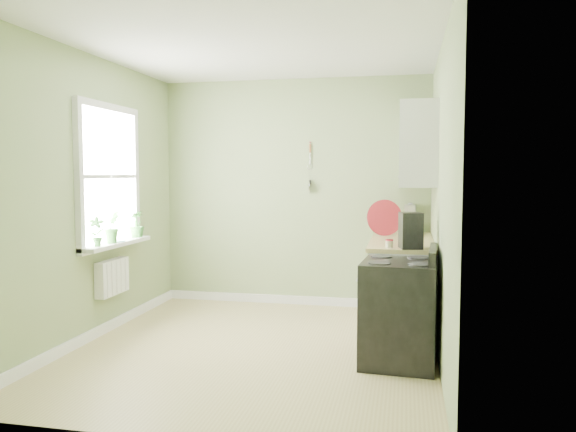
% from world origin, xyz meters
% --- Properties ---
extents(floor, '(3.20, 3.60, 0.02)m').
position_xyz_m(floor, '(0.00, 0.00, -0.01)').
color(floor, tan).
rests_on(floor, ground).
extents(ceiling, '(3.20, 3.60, 0.02)m').
position_xyz_m(ceiling, '(0.00, 0.00, 2.71)').
color(ceiling, white).
rests_on(ceiling, wall_back).
extents(wall_back, '(3.20, 0.02, 2.70)m').
position_xyz_m(wall_back, '(0.00, 1.81, 1.35)').
color(wall_back, '#8FA16E').
rests_on(wall_back, floor).
extents(wall_left, '(0.02, 3.60, 2.70)m').
position_xyz_m(wall_left, '(-1.61, 0.00, 1.35)').
color(wall_left, '#8FA16E').
rests_on(wall_left, floor).
extents(wall_right, '(0.02, 3.60, 2.70)m').
position_xyz_m(wall_right, '(1.61, 0.00, 1.35)').
color(wall_right, '#8FA16E').
rests_on(wall_right, floor).
extents(base_cabinets, '(0.60, 1.60, 0.87)m').
position_xyz_m(base_cabinets, '(1.30, 1.00, 0.43)').
color(base_cabinets, silver).
rests_on(base_cabinets, floor).
extents(countertop, '(0.64, 1.60, 0.04)m').
position_xyz_m(countertop, '(1.29, 1.00, 0.89)').
color(countertop, '#D0C07F').
rests_on(countertop, base_cabinets).
extents(upper_cabinets, '(0.35, 1.40, 0.80)m').
position_xyz_m(upper_cabinets, '(1.43, 1.10, 1.85)').
color(upper_cabinets, silver).
rests_on(upper_cabinets, wall_right).
extents(window, '(0.06, 1.14, 1.44)m').
position_xyz_m(window, '(-1.58, 0.30, 1.55)').
color(window, white).
rests_on(window, wall_left).
extents(window_sill, '(0.18, 1.14, 0.04)m').
position_xyz_m(window_sill, '(-1.51, 0.30, 0.88)').
color(window_sill, white).
rests_on(window_sill, wall_left).
extents(radiator, '(0.12, 0.50, 0.35)m').
position_xyz_m(radiator, '(-1.54, 0.25, 0.55)').
color(radiator, white).
rests_on(radiator, wall_left).
extents(wall_utensils, '(0.02, 0.14, 0.58)m').
position_xyz_m(wall_utensils, '(0.20, 1.78, 1.56)').
color(wall_utensils, '#D0C07F').
rests_on(wall_utensils, wall_back).
extents(stove, '(0.66, 0.74, 0.98)m').
position_xyz_m(stove, '(1.28, -0.11, 0.44)').
color(stove, black).
rests_on(stove, floor).
extents(stand_mixer, '(0.19, 0.31, 0.35)m').
position_xyz_m(stand_mixer, '(1.37, 1.74, 1.06)').
color(stand_mixer, '#B2B2B7').
rests_on(stand_mixer, countertop).
extents(kettle, '(0.20, 0.11, 0.20)m').
position_xyz_m(kettle, '(1.05, 1.72, 1.01)').
color(kettle, silver).
rests_on(kettle, countertop).
extents(coffee_maker, '(0.22, 0.24, 0.32)m').
position_xyz_m(coffee_maker, '(1.36, 0.30, 1.06)').
color(coffee_maker, black).
rests_on(coffee_maker, countertop).
extents(red_tray, '(0.39, 0.19, 0.39)m').
position_xyz_m(red_tray, '(1.10, 1.31, 1.11)').
color(red_tray, maroon).
rests_on(red_tray, countertop).
extents(jar, '(0.07, 0.07, 0.08)m').
position_xyz_m(jar, '(1.18, 0.30, 0.95)').
color(jar, '#B5AF8D').
rests_on(jar, countertop).
extents(plant_a, '(0.18, 0.16, 0.29)m').
position_xyz_m(plant_a, '(-1.50, -0.08, 1.04)').
color(plant_a, '#34742C').
rests_on(plant_a, window_sill).
extents(plant_b, '(0.19, 0.21, 0.31)m').
position_xyz_m(plant_b, '(-1.50, 0.20, 1.06)').
color(plant_b, '#34742C').
rests_on(plant_b, window_sill).
extents(plant_c, '(0.20, 0.20, 0.28)m').
position_xyz_m(plant_c, '(-1.50, 0.71, 1.04)').
color(plant_c, '#34742C').
rests_on(plant_c, window_sill).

